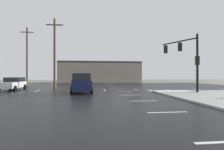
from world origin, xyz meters
The scene contains 10 objects.
ground_plane centered at (0.00, 0.00, 0.00)m, with size 120.00×120.00×0.00m, color slate.
road_asphalt centered at (0.00, 0.00, 0.01)m, with size 44.00×44.00×0.02m, color black.
snow_strip_curbside centered at (5.00, -4.00, 0.17)m, with size 4.00×1.60×0.06m, color white.
lane_markings centered at (1.20, -1.38, 0.02)m, with size 36.15×36.15×0.01m.
traffic_signal_mast centered at (6.49, -4.02, 4.07)m, with size 2.03×4.62×5.90m.
strip_building_background centered at (-1.21, 27.68, 2.78)m, with size 21.54×8.00×5.56m.
suv_navy centered at (-4.75, -2.81, 1.09)m, with size 2.53×4.97×2.03m.
sedan_white centered at (-13.24, 1.29, 0.85)m, with size 2.06×4.56×1.58m.
utility_pole_far centered at (-8.47, 2.29, 4.89)m, with size 2.20×0.28×9.35m.
utility_pole_distant centered at (-14.66, 10.49, 5.29)m, with size 2.20×0.28×10.15m.
Camera 1 is at (-3.72, -22.52, 1.81)m, focal length 29.26 mm.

